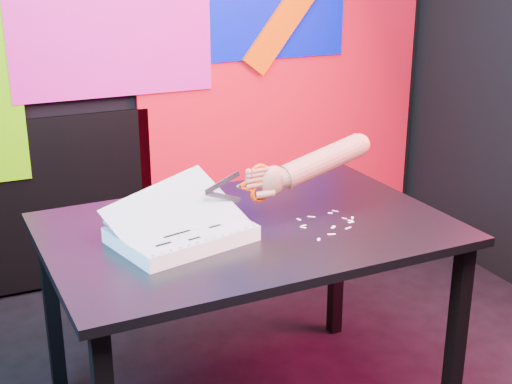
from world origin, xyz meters
name	(u,v)px	position (x,y,z in m)	size (l,w,h in m)	color
room	(314,45)	(0.00, 0.00, 1.35)	(3.01, 3.01, 2.71)	black
backdrop	(178,89)	(0.06, 1.46, 0.96)	(2.88, 0.05, 2.08)	red
work_table	(248,247)	(-0.15, 0.15, 0.67)	(1.34, 0.91, 0.75)	black
printout_stack	(181,233)	(-0.39, 0.12, 0.78)	(0.47, 0.38, 0.21)	silver
scissors	(255,184)	(-0.12, 0.16, 0.89)	(0.23, 0.03, 0.13)	silver
hand_forearm	(315,164)	(0.12, 0.18, 0.92)	(0.48, 0.11, 0.17)	#AF6D60
paper_clippings	(330,224)	(0.10, 0.05, 0.75)	(0.21, 0.22, 0.00)	silver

